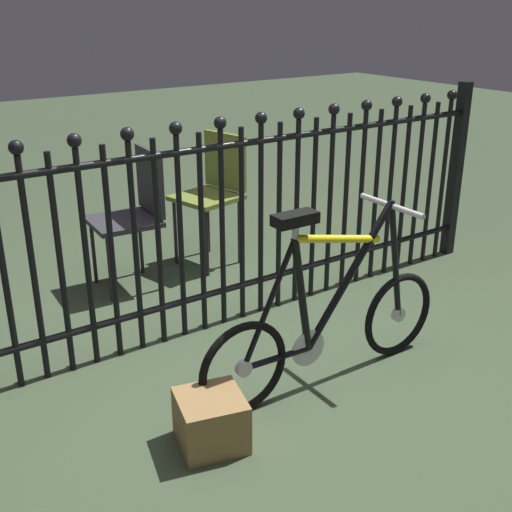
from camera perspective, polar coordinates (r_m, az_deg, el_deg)
ground_plane at (r=3.22m, az=-0.26°, el=-10.59°), size 20.00×20.00×0.00m
iron_fence at (r=3.37m, az=-6.35°, el=2.54°), size 4.27×0.07×1.21m
bicycle at (r=3.05m, az=6.31°, el=-5.79°), size 1.38×0.40×0.89m
chair_olive at (r=4.41m, az=-3.67°, el=6.23°), size 0.47×0.47×0.89m
chair_charcoal at (r=4.09m, az=-10.60°, el=4.29°), size 0.43×0.43×0.87m
display_crate at (r=2.74m, az=-4.00°, el=-14.28°), size 0.32×0.32×0.22m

